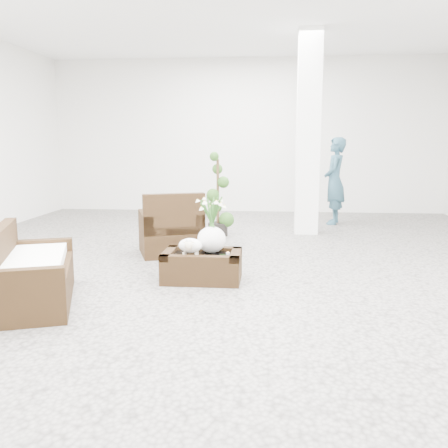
# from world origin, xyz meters

# --- Properties ---
(ground) EXTENTS (11.00, 11.00, 0.00)m
(ground) POSITION_xyz_m (0.00, 0.00, 0.00)
(ground) COLOR gray
(ground) RESTS_ON ground
(column) EXTENTS (0.40, 0.40, 3.50)m
(column) POSITION_xyz_m (1.20, 2.80, 1.75)
(column) COLOR white
(column) RESTS_ON ground
(coffee_table) EXTENTS (0.90, 0.60, 0.31)m
(coffee_table) POSITION_xyz_m (-0.23, -0.43, 0.16)
(coffee_table) COLOR #33210F
(coffee_table) RESTS_ON ground
(sheep_figurine) EXTENTS (0.28, 0.23, 0.21)m
(sheep_figurine) POSITION_xyz_m (-0.35, -0.53, 0.42)
(sheep_figurine) COLOR white
(sheep_figurine) RESTS_ON coffee_table
(planter_narcissus) EXTENTS (0.44, 0.44, 0.80)m
(planter_narcissus) POSITION_xyz_m (-0.13, -0.33, 0.71)
(planter_narcissus) COLOR white
(planter_narcissus) RESTS_ON coffee_table
(tealight) EXTENTS (0.04, 0.04, 0.03)m
(tealight) POSITION_xyz_m (0.07, -0.41, 0.33)
(tealight) COLOR white
(tealight) RESTS_ON coffee_table
(armchair) EXTENTS (1.08, 1.06, 0.91)m
(armchair) POSITION_xyz_m (-0.88, 0.95, 0.45)
(armchair) COLOR #33210F
(armchair) RESTS_ON ground
(loveseat) EXTENTS (1.15, 1.61, 0.78)m
(loveseat) POSITION_xyz_m (-1.79, -1.41, 0.39)
(loveseat) COLOR #33210F
(loveseat) RESTS_ON ground
(topiary) EXTENTS (0.38, 0.38, 1.41)m
(topiary) POSITION_xyz_m (-0.34, 2.37, 0.71)
(topiary) COLOR #254817
(topiary) RESTS_ON ground
(shopper) EXTENTS (0.52, 0.69, 1.71)m
(shopper) POSITION_xyz_m (1.82, 3.86, 0.85)
(shopper) COLOR #2C5162
(shopper) RESTS_ON ground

